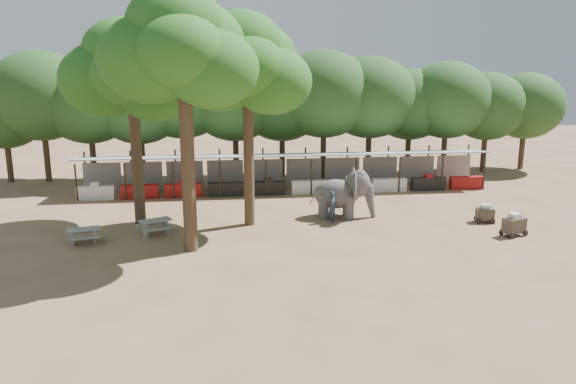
{
  "coord_description": "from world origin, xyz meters",
  "views": [
    {
      "loc": [
        -4.52,
        -23.72,
        8.74
      ],
      "look_at": [
        -1.0,
        5.0,
        2.0
      ],
      "focal_mm": 35.0,
      "sensor_mm": 36.0,
      "label": 1
    }
  ],
  "objects": [
    {
      "name": "yard_tree_left",
      "position": [
        -9.13,
        7.19,
        8.2
      ],
      "size": [
        7.1,
        6.9,
        11.02
      ],
      "color": "#332316",
      "rests_on": "ground"
    },
    {
      "name": "elephant",
      "position": [
        2.45,
        6.87,
        1.4
      ],
      "size": [
        3.74,
        2.79,
        2.79
      ],
      "rotation": [
        0.0,
        0.0,
        -0.18
      ],
      "color": "#413E3F",
      "rests_on": "ground"
    },
    {
      "name": "ground",
      "position": [
        0.0,
        0.0,
        0.0
      ],
      "size": [
        100.0,
        100.0,
        0.0
      ],
      "primitive_type": "plane",
      "color": "brown",
      "rests_on": "ground"
    },
    {
      "name": "cart_back",
      "position": [
        10.01,
        4.8,
        0.51
      ],
      "size": [
        1.18,
        0.92,
        1.03
      ],
      "rotation": [
        0.0,
        0.0,
        -0.24
      ],
      "color": "#362E25",
      "rests_on": "ground"
    },
    {
      "name": "picnic_table_far",
      "position": [
        -7.94,
        4.68,
        0.53
      ],
      "size": [
        2.07,
        1.98,
        0.81
      ],
      "rotation": [
        0.0,
        0.0,
        0.41
      ],
      "color": "gray",
      "rests_on": "ground"
    },
    {
      "name": "picnic_table_near",
      "position": [
        -11.28,
        3.65,
        0.5
      ],
      "size": [
        1.79,
        1.67,
        0.77
      ],
      "rotation": [
        0.0,
        0.0,
        0.21
      ],
      "color": "gray",
      "rests_on": "ground"
    },
    {
      "name": "handler",
      "position": [
        1.63,
        5.97,
        0.87
      ],
      "size": [
        0.62,
        0.74,
        1.75
      ],
      "primitive_type": "imported",
      "rotation": [
        0.0,
        0.0,
        1.19
      ],
      "color": "#26384C",
      "rests_on": "ground"
    },
    {
      "name": "yard_tree_center",
      "position": [
        -6.13,
        2.19,
        9.21
      ],
      "size": [
        7.1,
        6.9,
        12.04
      ],
      "color": "#332316",
      "rests_on": "ground"
    },
    {
      "name": "backdrop_trees",
      "position": [
        0.0,
        19.0,
        5.51
      ],
      "size": [
        46.46,
        5.95,
        8.33
      ],
      "color": "#332316",
      "rests_on": "ground"
    },
    {
      "name": "vendor_stalls",
      "position": [
        -0.0,
        13.84,
        1.18
      ],
      "size": [
        28.0,
        2.99,
        2.8
      ],
      "color": "#A5A8AD",
      "rests_on": "ground"
    },
    {
      "name": "yard_tree_back",
      "position": [
        -3.13,
        6.19,
        8.54
      ],
      "size": [
        7.1,
        6.9,
        11.36
      ],
      "color": "#332316",
      "rests_on": "ground"
    },
    {
      "name": "cart_front",
      "position": [
        10.34,
        2.24,
        0.59
      ],
      "size": [
        1.44,
        1.19,
        1.2
      ],
      "rotation": [
        0.0,
        0.0,
        0.37
      ],
      "color": "#362E25",
      "rests_on": "ground"
    }
  ]
}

